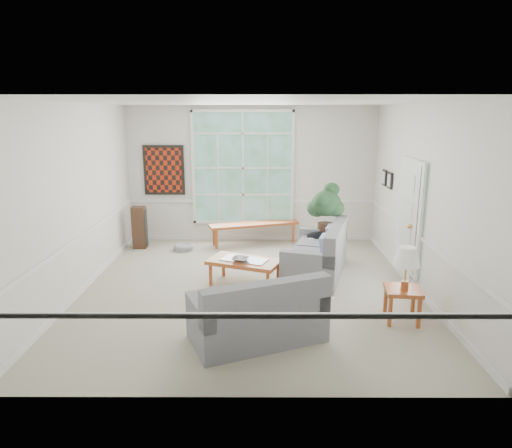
{
  "coord_description": "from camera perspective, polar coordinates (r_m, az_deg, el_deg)",
  "views": [
    {
      "loc": [
        0.12,
        -7.13,
        2.85
      ],
      "look_at": [
        0.1,
        0.2,
        1.05
      ],
      "focal_mm": 32.0,
      "sensor_mm": 36.0,
      "label": 1
    }
  ],
  "objects": [
    {
      "name": "side_table",
      "position": [
        6.75,
        17.77,
        -9.59
      ],
      "size": [
        0.53,
        0.53,
        0.49
      ],
      "primitive_type": "cube",
      "rotation": [
        0.0,
        0.0,
        -0.11
      ],
      "color": "#A94D22",
      "rests_on": "floor"
    },
    {
      "name": "window_bench",
      "position": [
        10.12,
        -0.23,
        -1.19
      ],
      "size": [
        2.01,
        0.95,
        0.46
      ],
      "primitive_type": "cube",
      "rotation": [
        0.0,
        0.0,
        0.3
      ],
      "color": "#A94D22",
      "rests_on": "floor"
    },
    {
      "name": "floor_speaker",
      "position": [
        10.06,
        -14.35,
        -0.42
      ],
      "size": [
        0.29,
        0.23,
        0.91
      ],
      "primitive_type": "cube",
      "rotation": [
        0.0,
        0.0,
        -0.03
      ],
      "color": "#3E2619",
      "rests_on": "floor"
    },
    {
      "name": "pet_bed",
      "position": [
        9.81,
        -9.06,
        -2.89
      ],
      "size": [
        0.48,
        0.48,
        0.12
      ],
      "primitive_type": "cylinder",
      "rotation": [
        0.0,
        0.0,
        -0.19
      ],
      "color": "gray",
      "rests_on": "floor"
    },
    {
      "name": "pewter_bowl",
      "position": [
        7.59,
        -1.97,
        -4.39
      ],
      "size": [
        0.44,
        0.44,
        0.08
      ],
      "primitive_type": "imported",
      "rotation": [
        0.0,
        0.0,
        -0.4
      ],
      "color": "gray",
      "rests_on": "coffee_table"
    },
    {
      "name": "houseplant",
      "position": [
        8.83,
        8.75,
        1.79
      ],
      "size": [
        0.81,
        0.81,
        1.05
      ],
      "primitive_type": null,
      "rotation": [
        0.0,
        0.0,
        -0.4
      ],
      "color": "#25492A",
      "rests_on": "end_table"
    },
    {
      "name": "wall_frame_near",
      "position": [
        9.34,
        16.33,
        5.25
      ],
      "size": [
        0.04,
        0.26,
        0.32
      ],
      "primitive_type": "cube",
      "color": "black",
      "rests_on": "wall_right"
    },
    {
      "name": "entry_door",
      "position": [
        8.34,
        18.24,
        0.64
      ],
      "size": [
        0.08,
        0.9,
        2.1
      ],
      "primitive_type": "cube",
      "color": "white",
      "rests_on": "floor"
    },
    {
      "name": "wall_art",
      "position": [
        10.36,
        -11.44,
        6.61
      ],
      "size": [
        0.9,
        0.06,
        1.1
      ],
      "primitive_type": "cube",
      "color": "#60190C",
      "rests_on": "wall_back"
    },
    {
      "name": "end_table",
      "position": [
        9.09,
        8.5,
        -2.94
      ],
      "size": [
        0.65,
        0.65,
        0.51
      ],
      "primitive_type": "cube",
      "rotation": [
        0.0,
        0.0,
        -0.33
      ],
      "color": "#A94D22",
      "rests_on": "floor"
    },
    {
      "name": "door_sidelight",
      "position": [
        7.74,
        19.7,
        0.3
      ],
      "size": [
        0.08,
        0.26,
        1.9
      ],
      "primitive_type": "cube",
      "color": "white",
      "rests_on": "wall_right"
    },
    {
      "name": "loveseat_right",
      "position": [
        8.17,
        7.48,
        -3.24
      ],
      "size": [
        1.37,
        1.93,
        0.94
      ],
      "primitive_type": "cube",
      "rotation": [
        0.0,
        0.0,
        -0.29
      ],
      "color": "slate",
      "rests_on": "floor"
    },
    {
      "name": "wall_back",
      "position": [
        10.22,
        -0.51,
        6.21
      ],
      "size": [
        5.5,
        0.02,
        3.0
      ],
      "primitive_type": "cube",
      "color": "silver",
      "rests_on": "ground"
    },
    {
      "name": "wall_right",
      "position": [
        7.71,
        20.11,
        2.88
      ],
      "size": [
        0.02,
        6.0,
        3.0
      ],
      "primitive_type": "cube",
      "color": "silver",
      "rests_on": "ground"
    },
    {
      "name": "wall_frame_far",
      "position": [
        9.72,
        15.69,
        5.6
      ],
      "size": [
        0.04,
        0.26,
        0.32
      ],
      "primitive_type": "cube",
      "color": "black",
      "rests_on": "wall_right"
    },
    {
      "name": "wall_front",
      "position": [
        4.34,
        -1.46,
        -4.32
      ],
      "size": [
        5.5,
        0.02,
        3.0
      ],
      "primitive_type": "cube",
      "color": "silver",
      "rests_on": "ground"
    },
    {
      "name": "wall_left",
      "position": [
        7.8,
        -21.46,
        2.88
      ],
      "size": [
        0.02,
        6.0,
        3.0
      ],
      "primitive_type": "cube",
      "color": "silver",
      "rests_on": "ground"
    },
    {
      "name": "coffee_table",
      "position": [
        7.75,
        -1.45,
        -6.04
      ],
      "size": [
        1.33,
        1.04,
        0.44
      ],
      "primitive_type": "cube",
      "rotation": [
        0.0,
        0.0,
        -0.38
      ],
      "color": "#A94D22",
      "rests_on": "floor"
    },
    {
      "name": "floor",
      "position": [
        7.68,
        -0.76,
        -8.03
      ],
      "size": [
        5.5,
        6.0,
        0.01
      ],
      "primitive_type": "cube",
      "color": "#A49D88",
      "rests_on": "ground"
    },
    {
      "name": "cat",
      "position": [
        8.74,
        7.52,
        -1.45
      ],
      "size": [
        0.38,
        0.28,
        0.17
      ],
      "primitive_type": "ellipsoid",
      "rotation": [
        0.0,
        0.0,
        0.09
      ],
      "color": "black",
      "rests_on": "loveseat_right"
    },
    {
      "name": "table_lamp",
      "position": [
        6.49,
        18.24,
        -5.37
      ],
      "size": [
        0.41,
        0.41,
        0.61
      ],
      "primitive_type": null,
      "rotation": [
        0.0,
        0.0,
        0.17
      ],
      "color": "silver",
      "rests_on": "side_table"
    },
    {
      "name": "ceiling",
      "position": [
        7.13,
        -0.84,
        15.01
      ],
      "size": [
        5.5,
        6.0,
        0.02
      ],
      "primitive_type": "cube",
      "color": "white",
      "rests_on": "ground"
    },
    {
      "name": "window_back",
      "position": [
        10.16,
        -1.65,
        7.02
      ],
      "size": [
        2.3,
        0.08,
        2.4
      ],
      "primitive_type": "cube",
      "color": "white",
      "rests_on": "wall_back"
    },
    {
      "name": "loveseat_front",
      "position": [
        5.88,
        0.12,
        -10.32
      ],
      "size": [
        1.85,
        1.42,
        0.89
      ],
      "primitive_type": "cube",
      "rotation": [
        0.0,
        0.0,
        0.39
      ],
      "color": "slate",
      "rests_on": "floor"
    }
  ]
}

